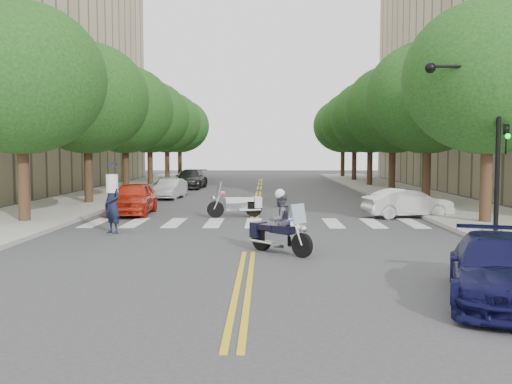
{
  "coord_description": "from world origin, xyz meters",
  "views": [
    {
      "loc": [
        0.46,
        -15.62,
        2.79
      ],
      "look_at": [
        0.11,
        5.39,
        1.3
      ],
      "focal_mm": 40.0,
      "sensor_mm": 36.0,
      "label": 1
    }
  ],
  "objects_px": {
    "motorcycle_police": "(279,225)",
    "sedan_blue": "(499,269)",
    "convertible": "(408,203)",
    "motorcycle_parked": "(240,205)",
    "officer_standing": "(112,205)"
  },
  "relations": [
    {
      "from": "motorcycle_police",
      "to": "motorcycle_parked",
      "type": "height_order",
      "value": "motorcycle_police"
    },
    {
      "from": "motorcycle_parked",
      "to": "sedan_blue",
      "type": "xyz_separation_m",
      "value": [
        5.43,
        -13.66,
        0.08
      ]
    },
    {
      "from": "convertible",
      "to": "sedan_blue",
      "type": "height_order",
      "value": "sedan_blue"
    },
    {
      "from": "officer_standing",
      "to": "convertible",
      "type": "distance_m",
      "value": 12.27
    },
    {
      "from": "officer_standing",
      "to": "motorcycle_parked",
      "type": "bearing_deg",
      "value": 89.13
    },
    {
      "from": "officer_standing",
      "to": "convertible",
      "type": "xyz_separation_m",
      "value": [
        11.26,
        4.88,
        -0.36
      ]
    },
    {
      "from": "motorcycle_police",
      "to": "convertible",
      "type": "distance_m",
      "value": 10.31
    },
    {
      "from": "motorcycle_police",
      "to": "sedan_blue",
      "type": "relative_size",
      "value": 0.42
    },
    {
      "from": "motorcycle_parked",
      "to": "convertible",
      "type": "distance_m",
      "value": 7.14
    },
    {
      "from": "motorcycle_parked",
      "to": "sedan_blue",
      "type": "distance_m",
      "value": 14.7
    },
    {
      "from": "motorcycle_police",
      "to": "convertible",
      "type": "xyz_separation_m",
      "value": [
        5.68,
        8.6,
        -0.18
      ]
    },
    {
      "from": "motorcycle_parked",
      "to": "officer_standing",
      "type": "bearing_deg",
      "value": 124.08
    },
    {
      "from": "motorcycle_police",
      "to": "officer_standing",
      "type": "relative_size",
      "value": 0.92
    },
    {
      "from": "convertible",
      "to": "sedan_blue",
      "type": "bearing_deg",
      "value": 160.14
    },
    {
      "from": "motorcycle_police",
      "to": "officer_standing",
      "type": "xyz_separation_m",
      "value": [
        -5.58,
        3.72,
        0.18
      ]
    }
  ]
}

